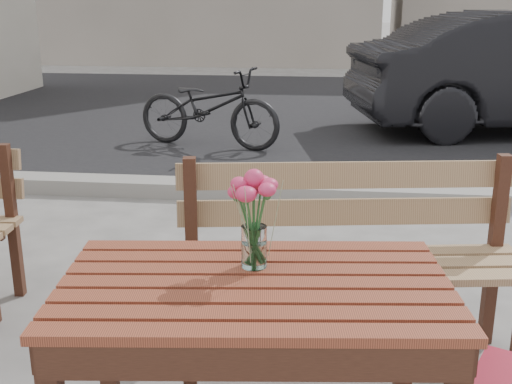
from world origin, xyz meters
TOP-DOWN VIEW (x-y plane):
  - street at (0.00, 5.06)m, footprint 30.00×8.12m
  - main_table at (-0.22, -0.01)m, footprint 1.19×0.78m
  - main_bench at (0.08, 0.81)m, footprint 1.47×0.64m
  - main_vase at (-0.23, 0.10)m, footprint 0.17×0.17m
  - bicycle at (-1.26, 4.73)m, footprint 1.64×0.93m

SIDE VIEW (x-z plane):
  - street at x=0.00m, z-range -0.03..0.09m
  - bicycle at x=-1.26m, z-range 0.00..0.82m
  - main_bench at x=0.08m, z-range 0.09..0.98m
  - main_table at x=-0.22m, z-range 0.23..0.93m
  - main_vase at x=-0.23m, z-range 0.73..1.04m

